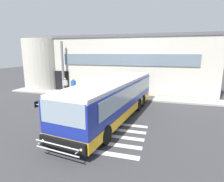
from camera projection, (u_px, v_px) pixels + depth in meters
ground_plane at (98, 110)px, 14.86m from camera, size 80.00×90.00×0.02m
bay_paint_stripes at (105, 135)px, 10.37m from camera, size 4.40×3.96×0.01m
terminal_building at (122, 62)px, 25.28m from camera, size 22.34×13.80×6.44m
boarding_curb at (114, 96)px, 19.35m from camera, size 24.54×2.00×0.15m
entry_support_column at (63, 67)px, 21.01m from camera, size 0.28×0.28×5.63m
bus_main_foreground at (113, 100)px, 12.86m from camera, size 4.45×11.72×2.70m
passenger_near_column at (65, 85)px, 20.26m from camera, size 0.54×0.36×1.68m
passenger_by_doorway at (73, 85)px, 20.05m from camera, size 0.59×0.24×1.68m
safety_bollard_yellow at (92, 94)px, 18.68m from camera, size 0.18×0.18×0.90m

